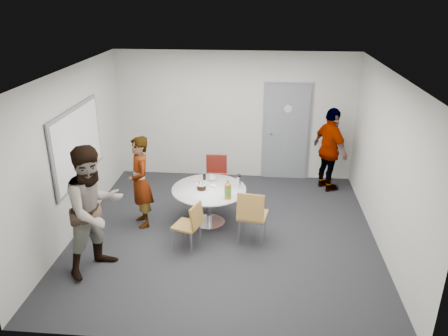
# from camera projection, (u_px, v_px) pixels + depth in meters

# --- Properties ---
(floor) EXTENTS (5.00, 5.00, 0.00)m
(floor) POSITION_uv_depth(u_px,v_px,m) (224.00, 233.00, 7.40)
(floor) COLOR black
(floor) RESTS_ON ground
(ceiling) EXTENTS (5.00, 5.00, 0.00)m
(ceiling) POSITION_uv_depth(u_px,v_px,m) (225.00, 73.00, 6.37)
(ceiling) COLOR silver
(ceiling) RESTS_ON wall_back
(wall_back) EXTENTS (5.00, 0.00, 5.00)m
(wall_back) POSITION_uv_depth(u_px,v_px,m) (235.00, 116.00, 9.18)
(wall_back) COLOR beige
(wall_back) RESTS_ON floor
(wall_left) EXTENTS (0.00, 5.00, 5.00)m
(wall_left) POSITION_uv_depth(u_px,v_px,m) (71.00, 154.00, 7.08)
(wall_left) COLOR beige
(wall_left) RESTS_ON floor
(wall_right) EXTENTS (0.00, 5.00, 5.00)m
(wall_right) POSITION_uv_depth(u_px,v_px,m) (387.00, 164.00, 6.68)
(wall_right) COLOR beige
(wall_right) RESTS_ON floor
(wall_front) EXTENTS (5.00, 0.00, 5.00)m
(wall_front) POSITION_uv_depth(u_px,v_px,m) (204.00, 245.00, 4.58)
(wall_front) COLOR beige
(wall_front) RESTS_ON floor
(door) EXTENTS (1.02, 0.17, 2.12)m
(door) POSITION_uv_depth(u_px,v_px,m) (286.00, 132.00, 9.20)
(door) COLOR slate
(door) RESTS_ON wall_back
(whiteboard) EXTENTS (0.04, 1.90, 1.25)m
(whiteboard) POSITION_uv_depth(u_px,v_px,m) (78.00, 144.00, 7.23)
(whiteboard) COLOR gray
(whiteboard) RESTS_ON wall_left
(table) EXTENTS (1.28, 1.28, 1.00)m
(table) POSITION_uv_depth(u_px,v_px,m) (210.00, 193.00, 7.49)
(table) COLOR white
(table) RESTS_ON floor
(chair_near_left) EXTENTS (0.51, 0.48, 0.80)m
(chair_near_left) POSITION_uv_depth(u_px,v_px,m) (191.00, 222.00, 6.76)
(chair_near_left) COLOR brown
(chair_near_left) RESTS_ON floor
(chair_near_right) EXTENTS (0.51, 0.55, 0.94)m
(chair_near_right) POSITION_uv_depth(u_px,v_px,m) (252.00, 213.00, 6.87)
(chair_near_right) COLOR brown
(chair_near_right) RESTS_ON floor
(chair_far) EXTENTS (0.43, 0.47, 0.88)m
(chair_far) POSITION_uv_depth(u_px,v_px,m) (216.00, 173.00, 8.43)
(chair_far) COLOR maroon
(chair_far) RESTS_ON floor
(person_main) EXTENTS (0.61, 0.70, 1.61)m
(person_main) POSITION_uv_depth(u_px,v_px,m) (140.00, 182.00, 7.39)
(person_main) COLOR #A5C6EA
(person_main) RESTS_ON floor
(person_left) EXTENTS (1.12, 1.18, 1.92)m
(person_left) POSITION_uv_depth(u_px,v_px,m) (95.00, 210.00, 6.12)
(person_left) COLOR white
(person_left) RESTS_ON floor
(person_right) EXTENTS (0.85, 1.08, 1.71)m
(person_right) POSITION_uv_depth(u_px,v_px,m) (330.00, 150.00, 8.71)
(person_right) COLOR black
(person_right) RESTS_ON floor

